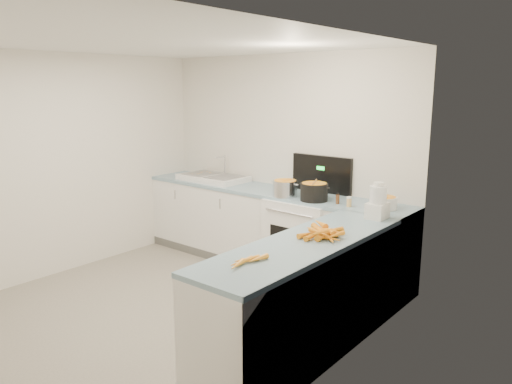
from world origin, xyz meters
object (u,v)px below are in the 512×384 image
Objects in this scene: spice_jar at (349,202)px; food_processor at (378,203)px; mixing_bowl at (384,203)px; extract_bottle at (338,199)px; black_pot at (314,193)px; stove at (306,237)px; sink at (213,178)px; steel_pot at (285,189)px.

spice_jar is 0.50m from food_processor.
extract_bottle is (-0.46, -0.11, -0.01)m from mixing_bowl.
extract_bottle is at bearing -166.74° from mixing_bowl.
stove is at bearing 142.25° from black_pot.
mixing_bowl is 0.34m from spice_jar.
mixing_bowl is at bearing -0.38° from sink.
spice_jar is (0.60, -0.14, 0.51)m from stove.
steel_pot is at bearing -176.30° from black_pot.
steel_pot is 3.18× the size of spice_jar.
sink is at bearing 172.11° from steel_pot.
stove is 14.08× the size of extract_bottle.
spice_jar is (0.15, -0.03, -0.01)m from extract_bottle.
sink is 1.28m from steel_pot.
mixing_bowl is 0.77× the size of food_processor.
mixing_bowl reaches higher than extract_bottle.
food_processor is at bearing -10.61° from steel_pot.
black_pot is at bearing 179.54° from spice_jar.
spice_jar is at bearing -4.34° from sink.
sink is at bearing 176.27° from extract_bottle.
mixing_bowl is at bearing 13.26° from extract_bottle.
mixing_bowl is (1.09, 0.16, -0.02)m from steel_pot.
stove is 0.69m from extract_bottle.
food_processor is at bearing -72.95° from mixing_bowl.
black_pot is at bearing -37.75° from stove.
steel_pot is at bearing -171.67° from mixing_bowl.
mixing_bowl is at bearing 8.33° from steel_pot.
food_processor is (2.47, -0.40, 0.11)m from sink.
extract_bottle is (0.63, 0.05, -0.03)m from steel_pot.
sink is at bearing 179.38° from stove.
sink is 3.17× the size of steel_pot.
sink reaches higher than mixing_bowl.
stove reaches higher than black_pot.
stove is at bearing 179.99° from mixing_bowl.
stove is 1.58× the size of sink.
food_processor reaches higher than extract_bottle.
black_pot is at bearing -169.39° from mixing_bowl.
extract_bottle is at bearing -3.73° from sink.
food_processor is at bearing -20.71° from stove.
food_processor is (0.57, -0.28, 0.10)m from extract_bottle.
spice_jar is at bearing -155.53° from mixing_bowl.
steel_pot is 0.78m from spice_jar.
spice_jar is at bearing 1.47° from steel_pot.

